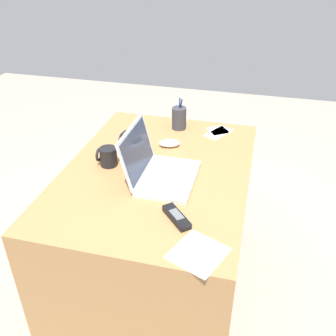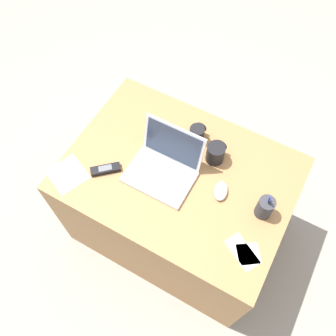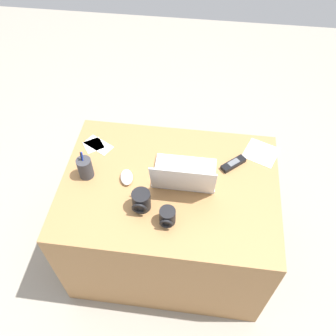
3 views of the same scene
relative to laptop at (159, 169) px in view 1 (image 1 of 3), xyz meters
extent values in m
plane|color=gray|center=(0.07, 0.03, -0.76)|extent=(6.00, 6.00, 0.00)
cube|color=#9E7042|center=(0.07, 0.03, -0.40)|extent=(1.11, 0.81, 0.72)
cube|color=silver|center=(0.00, -0.05, -0.04)|extent=(0.32, 0.22, 0.02)
cube|color=silver|center=(0.00, -0.03, -0.03)|extent=(0.26, 0.11, 0.00)
cube|color=silver|center=(0.00, -0.11, -0.03)|extent=(0.09, 0.05, 0.00)
cube|color=silver|center=(0.00, 0.09, 0.07)|extent=(0.31, 0.06, 0.21)
cube|color=#283347|center=(0.00, 0.09, 0.08)|extent=(0.28, 0.05, 0.18)
ellipsoid|color=white|center=(0.29, 0.03, -0.03)|extent=(0.09, 0.11, 0.03)
cylinder|color=black|center=(0.05, 0.25, 0.00)|extent=(0.08, 0.08, 0.09)
torus|color=black|center=(0.05, 0.29, 0.00)|extent=(0.06, 0.01, 0.06)
cylinder|color=black|center=(0.19, 0.18, 0.01)|extent=(0.09, 0.09, 0.10)
torus|color=black|center=(0.19, 0.23, 0.01)|extent=(0.07, 0.01, 0.07)
cube|color=black|center=(-0.25, -0.14, -0.03)|extent=(0.14, 0.13, 0.02)
cube|color=#595B60|center=(-0.25, -0.14, -0.02)|extent=(0.07, 0.07, 0.00)
cylinder|color=#333338|center=(0.50, 0.03, 0.01)|extent=(0.08, 0.08, 0.12)
cylinder|color=#1933B2|center=(0.51, 0.02, 0.05)|extent=(0.02, 0.01, 0.15)
cylinder|color=black|center=(0.51, 0.03, 0.05)|extent=(0.01, 0.03, 0.14)
cube|color=white|center=(0.52, -0.18, -0.04)|extent=(0.13, 0.13, 0.00)
cube|color=white|center=(-0.40, -0.25, -0.04)|extent=(0.22, 0.21, 0.00)
cube|color=white|center=(0.50, -0.19, -0.04)|extent=(0.18, 0.15, 0.00)
camera|label=1|loc=(-1.31, -0.38, 0.84)|focal=40.77mm
camera|label=2|loc=(0.44, -0.75, 1.51)|focal=39.00mm
camera|label=3|loc=(-0.06, 1.11, 1.42)|focal=38.25mm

